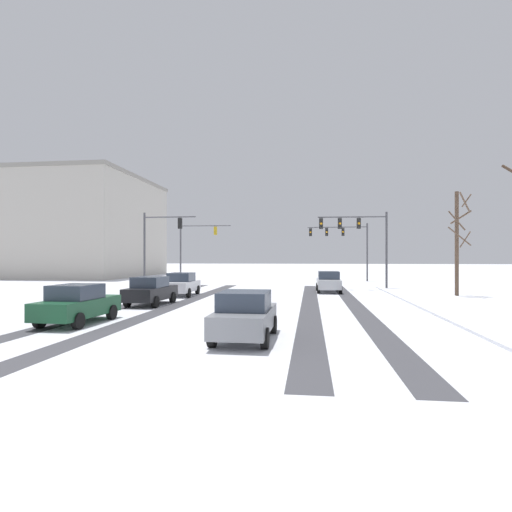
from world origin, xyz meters
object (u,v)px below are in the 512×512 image
object	(u,v)px
traffic_signal_near_right	(359,233)
car_black_third	(151,291)
car_silver_lead	(328,282)
car_grey_fifth	(245,315)
bare_tree_sidewalk_mid	(458,240)
traffic_signal_near_left	(158,238)
office_building_far_left_block	(63,227)
traffic_signal_far_right	(343,238)
car_white_second	(182,284)
traffic_signal_far_left	(194,241)
car_dark_green_fourth	(78,304)

from	to	relation	value
traffic_signal_near_right	car_black_third	distance (m)	18.93
car_silver_lead	car_grey_fifth	distance (m)	19.42
car_silver_lead	bare_tree_sidewalk_mid	bearing A→B (deg)	-11.41
traffic_signal_near_right	car_silver_lead	world-z (taller)	traffic_signal_near_right
traffic_signal_near_left	office_building_far_left_block	distance (m)	31.06
traffic_signal_near_right	traffic_signal_far_right	xyz separation A→B (m)	(-0.39, 12.22, 0.03)
car_white_second	car_grey_fifth	world-z (taller)	same
car_white_second	bare_tree_sidewalk_mid	distance (m)	19.67
traffic_signal_near_left	office_building_far_left_block	size ratio (longest dim) A/B	0.27
traffic_signal_far_right	car_white_second	distance (m)	23.71
traffic_signal_far_right	traffic_signal_far_left	distance (m)	16.67
traffic_signal_near_right	traffic_signal_far_left	size ratio (longest dim) A/B	1.00
traffic_signal_near_left	car_silver_lead	distance (m)	14.71
car_white_second	car_grey_fifth	distance (m)	16.35
traffic_signal_near_right	office_building_far_left_block	distance (m)	43.82
car_grey_fifth	traffic_signal_far_right	bearing A→B (deg)	80.48
traffic_signal_near_right	bare_tree_sidewalk_mid	distance (m)	8.03
traffic_signal_near_left	car_silver_lead	world-z (taller)	traffic_signal_near_left
traffic_signal_far_right	car_silver_lead	size ratio (longest dim) A/B	1.63
traffic_signal_near_left	bare_tree_sidewalk_mid	world-z (taller)	bare_tree_sidewalk_mid
traffic_signal_far_right	bare_tree_sidewalk_mid	bearing A→B (deg)	-68.92
car_silver_lead	car_grey_fifth	size ratio (longest dim) A/B	1.00
traffic_signal_near_left	car_grey_fifth	size ratio (longest dim) A/B	1.58
car_dark_green_fourth	traffic_signal_far_left	bearing A→B (deg)	96.16
traffic_signal_near_left	bare_tree_sidewalk_mid	distance (m)	23.32
car_grey_fifth	traffic_signal_near_left	bearing A→B (deg)	117.67
car_silver_lead	car_black_third	size ratio (longest dim) A/B	0.99
car_grey_fifth	bare_tree_sidewalk_mid	size ratio (longest dim) A/B	0.56
traffic_signal_far_left	car_white_second	world-z (taller)	traffic_signal_far_left
car_black_third	car_dark_green_fourth	bearing A→B (deg)	-94.05
car_white_second	car_dark_green_fourth	world-z (taller)	same
traffic_signal_near_right	bare_tree_sidewalk_mid	xyz separation A→B (m)	(6.24, -4.99, -0.82)
car_black_third	bare_tree_sidewalk_mid	size ratio (longest dim) A/B	0.57
car_dark_green_fourth	office_building_far_left_block	xyz separation A→B (m)	(-25.58, 39.49, 6.11)
car_silver_lead	car_white_second	bearing A→B (deg)	-157.70
car_silver_lead	car_black_third	bearing A→B (deg)	-136.39
traffic_signal_far_left	car_grey_fifth	bearing A→B (deg)	-71.18
car_silver_lead	car_white_second	world-z (taller)	same
traffic_signal_far_right	car_silver_lead	xyz separation A→B (m)	(-2.25, -15.41, -4.00)
car_grey_fifth	bare_tree_sidewalk_mid	bearing A→B (deg)	54.34
car_silver_lead	office_building_far_left_block	bearing A→B (deg)	147.97
traffic_signal_far_left	traffic_signal_near_left	xyz separation A→B (m)	(-0.31, -10.08, -0.07)
car_dark_green_fourth	bare_tree_sidewalk_mid	xyz separation A→B (m)	(19.78, 14.88, 3.14)
car_white_second	car_dark_green_fourth	xyz separation A→B (m)	(-0.52, -12.41, 0.00)
traffic_signal_near_left	traffic_signal_far_left	bearing A→B (deg)	88.24
car_black_third	bare_tree_sidewalk_mid	bearing A→B (deg)	22.84
traffic_signal_near_right	traffic_signal_far_right	world-z (taller)	same
traffic_signal_near_right	car_dark_green_fourth	xyz separation A→B (m)	(-13.53, -19.86, -3.97)
traffic_signal_far_right	car_black_third	distance (m)	28.61
traffic_signal_far_left	car_black_third	size ratio (longest dim) A/B	1.56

